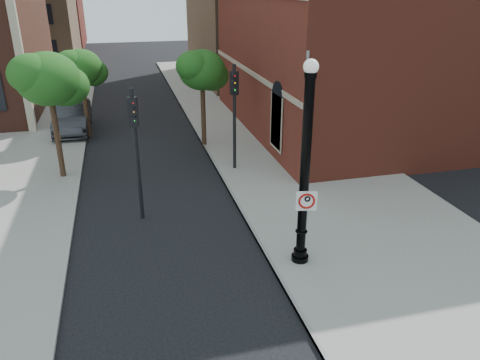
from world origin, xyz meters
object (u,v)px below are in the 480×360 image
object	(u,v)px
lamppost	(304,178)
traffic_signal_left	(135,134)
parked_car	(72,117)
no_parking_sign	(307,201)
traffic_signal_right	(234,101)

from	to	relation	value
lamppost	traffic_signal_left	bearing A→B (deg)	136.70
parked_car	no_parking_sign	bearing A→B (deg)	-63.97
lamppost	traffic_signal_right	world-z (taller)	lamppost
no_parking_sign	parked_car	distance (m)	18.14
lamppost	no_parking_sign	distance (m)	0.68
lamppost	traffic_signal_right	distance (m)	8.01
traffic_signal_right	lamppost	bearing A→B (deg)	-107.80
parked_car	traffic_signal_right	size ratio (longest dim) A/B	1.08
lamppost	parked_car	distance (m)	18.04
no_parking_sign	lamppost	bearing A→B (deg)	116.85
lamppost	parked_car	size ratio (longest dim) A/B	1.19
traffic_signal_left	no_parking_sign	bearing A→B (deg)	-30.88
no_parking_sign	traffic_signal_left	distance (m)	6.42
parked_car	traffic_signal_right	bearing A→B (deg)	-46.50
parked_car	lamppost	bearing A→B (deg)	-63.86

